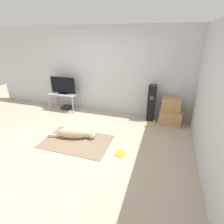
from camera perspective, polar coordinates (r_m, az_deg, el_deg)
ground_plane at (r=4.10m, az=-12.17°, el=-10.38°), size 12.00×12.00×0.00m
wall_back at (r=5.41m, az=-2.29°, el=13.15°), size 8.00×0.06×2.55m
wall_right at (r=3.16m, az=30.98°, el=2.01°), size 0.06×8.00×2.55m
area_rug at (r=4.20m, az=-11.44°, el=-9.39°), size 1.55×1.00×0.01m
dog at (r=4.25m, az=-11.94°, el=-6.73°), size 1.14×0.42×0.28m
frisbee at (r=3.74m, az=2.78°, el=-13.35°), size 0.23×0.23×0.03m
cardboard_box_lower at (r=5.11m, az=18.37°, el=-1.49°), size 0.58×0.44×0.39m
cardboard_box_upper at (r=4.99m, az=18.70°, el=2.39°), size 0.49×0.37×0.33m
floor_speaker at (r=5.05m, az=12.78°, el=2.92°), size 0.22×0.22×1.04m
tv_stand at (r=5.91m, az=-15.45°, el=5.18°), size 0.90×0.47×0.55m
tv at (r=5.82m, az=-15.79°, el=8.31°), size 0.84×0.20×0.53m
tennis_ball_by_boxes at (r=4.81m, az=10.91°, el=-4.37°), size 0.07×0.07×0.07m
tennis_ball_near_speaker at (r=4.88m, az=12.82°, el=-4.15°), size 0.07×0.07×0.07m
tennis_ball_loose_on_carpet at (r=5.09m, az=13.65°, el=-3.01°), size 0.07×0.07×0.07m
game_console at (r=6.06m, az=-14.57°, el=1.46°), size 0.29×0.25×0.10m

